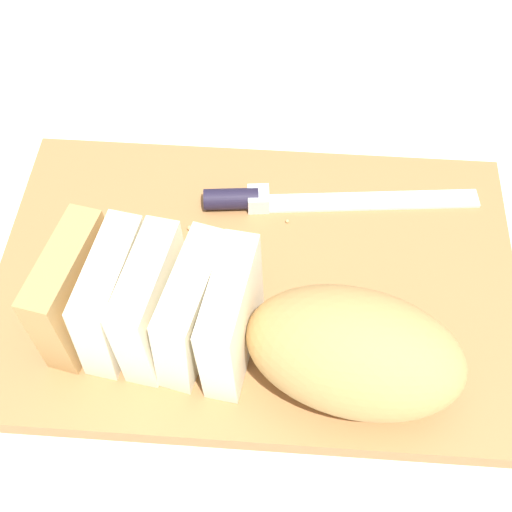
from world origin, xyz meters
TOP-DOWN VIEW (x-y plane):
  - ground_plane at (0.00, 0.00)m, footprint 3.00×3.00m
  - cutting_board at (0.00, 0.00)m, footprint 0.48×0.33m
  - bread_loaf at (-0.01, 0.08)m, footprint 0.34×0.14m
  - bread_knife at (-0.01, -0.08)m, footprint 0.26×0.06m
  - crumb_near_knife at (-0.02, -0.06)m, footprint 0.00×0.00m
  - crumb_near_loaf at (0.07, -0.04)m, footprint 0.00×0.00m
  - crumb_stray_left at (0.04, 0.01)m, footprint 0.00×0.00m
  - crumb_stray_right at (0.03, 0.03)m, footprint 0.01×0.01m

SIDE VIEW (x-z plane):
  - ground_plane at x=0.00m, z-range 0.00..0.00m
  - cutting_board at x=0.00m, z-range 0.00..0.02m
  - crumb_near_knife at x=-0.02m, z-range 0.02..0.02m
  - crumb_stray_left at x=0.04m, z-range 0.02..0.02m
  - crumb_near_loaf at x=0.07m, z-range 0.02..0.02m
  - crumb_stray_right at x=0.03m, z-range 0.02..0.02m
  - bread_knife at x=-0.01m, z-range 0.02..0.04m
  - bread_loaf at x=-0.01m, z-range 0.02..0.11m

